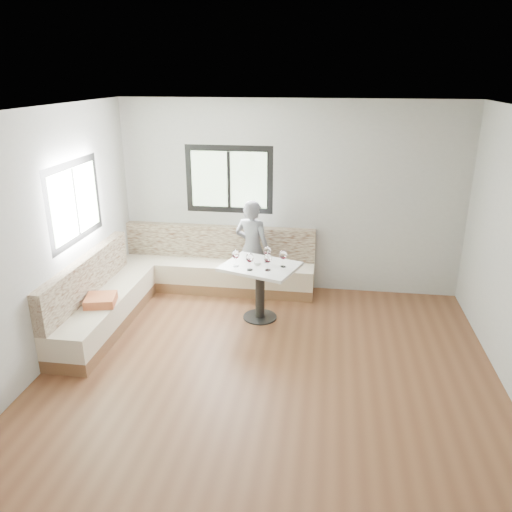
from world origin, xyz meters
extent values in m
cube|color=brown|center=(0.00, 0.00, 0.00)|extent=(5.00, 5.00, 0.01)
cube|color=white|center=(0.00, 0.00, 2.80)|extent=(5.00, 5.00, 0.01)
cube|color=#B7B7B2|center=(0.00, 2.50, 1.40)|extent=(5.00, 0.01, 2.80)
cube|color=#B7B7B2|center=(0.00, -2.50, 1.40)|extent=(5.00, 0.01, 2.80)
cube|color=#B7B7B2|center=(-2.50, 0.00, 1.40)|extent=(0.01, 5.00, 2.80)
cube|color=black|center=(-0.90, 2.49, 1.65)|extent=(1.30, 0.02, 1.00)
cube|color=black|center=(-2.49, 0.90, 1.65)|extent=(0.02, 1.30, 1.00)
cube|color=brown|center=(-1.05, 2.23, 0.08)|extent=(2.90, 0.55, 0.16)
cube|color=beige|center=(-1.05, 2.23, 0.30)|extent=(2.90, 0.55, 0.29)
cube|color=beige|center=(-1.05, 2.43, 0.70)|extent=(2.90, 0.14, 0.50)
cube|color=brown|center=(-2.23, 0.82, 0.08)|extent=(0.55, 2.25, 0.16)
cube|color=beige|center=(-2.23, 0.82, 0.30)|extent=(0.55, 2.25, 0.29)
cube|color=beige|center=(-2.43, 0.82, 0.70)|extent=(0.14, 2.25, 0.50)
cube|color=#C56544|center=(-2.15, 0.59, 0.50)|extent=(0.43, 0.43, 0.11)
cylinder|color=black|center=(-0.28, 1.38, 0.01)|extent=(0.46, 0.46, 0.02)
cylinder|color=black|center=(-0.28, 1.38, 0.36)|extent=(0.12, 0.12, 0.72)
cube|color=white|center=(-0.28, 1.38, 0.75)|extent=(1.11, 0.98, 0.04)
imported|color=slate|center=(-0.50, 2.11, 0.73)|extent=(0.61, 0.48, 1.45)
cylinder|color=white|center=(-0.32, 1.41, 0.78)|extent=(0.09, 0.09, 0.03)
sphere|color=black|center=(-0.31, 1.42, 0.79)|extent=(0.02, 0.02, 0.02)
sphere|color=black|center=(-0.33, 1.42, 0.79)|extent=(0.02, 0.02, 0.02)
sphere|color=black|center=(-0.32, 1.40, 0.79)|extent=(0.02, 0.02, 0.02)
cylinder|color=white|center=(-0.59, 1.30, 0.77)|extent=(0.07, 0.07, 0.01)
cylinder|color=white|center=(-0.59, 1.30, 0.82)|extent=(0.01, 0.01, 0.10)
ellipsoid|color=white|center=(-0.59, 1.30, 0.93)|extent=(0.10, 0.10, 0.12)
cylinder|color=#420710|center=(-0.59, 1.30, 0.90)|extent=(0.07, 0.07, 0.03)
cylinder|color=white|center=(-0.39, 1.20, 0.77)|extent=(0.07, 0.07, 0.01)
cylinder|color=white|center=(-0.39, 1.20, 0.82)|extent=(0.01, 0.01, 0.10)
ellipsoid|color=white|center=(-0.39, 1.20, 0.93)|extent=(0.10, 0.10, 0.12)
cylinder|color=#420710|center=(-0.39, 1.20, 0.90)|extent=(0.07, 0.07, 0.03)
cylinder|color=white|center=(-0.16, 1.22, 0.77)|extent=(0.07, 0.07, 0.01)
cylinder|color=white|center=(-0.16, 1.22, 0.82)|extent=(0.01, 0.01, 0.10)
ellipsoid|color=white|center=(-0.16, 1.22, 0.93)|extent=(0.10, 0.10, 0.12)
cylinder|color=#420710|center=(-0.16, 1.22, 0.90)|extent=(0.07, 0.07, 0.03)
cylinder|color=white|center=(-0.20, 1.50, 0.77)|extent=(0.07, 0.07, 0.01)
cylinder|color=white|center=(-0.20, 1.50, 0.82)|extent=(0.01, 0.01, 0.10)
ellipsoid|color=white|center=(-0.20, 1.50, 0.93)|extent=(0.10, 0.10, 0.12)
cylinder|color=#420710|center=(-0.20, 1.50, 0.90)|extent=(0.07, 0.07, 0.03)
cylinder|color=white|center=(0.02, 1.37, 0.77)|extent=(0.07, 0.07, 0.01)
cylinder|color=white|center=(0.02, 1.37, 0.82)|extent=(0.01, 0.01, 0.10)
ellipsoid|color=white|center=(0.02, 1.37, 0.93)|extent=(0.10, 0.10, 0.12)
cylinder|color=#420710|center=(0.02, 1.37, 0.90)|extent=(0.07, 0.07, 0.03)
camera|label=1|loc=(0.55, -4.62, 3.14)|focal=35.00mm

